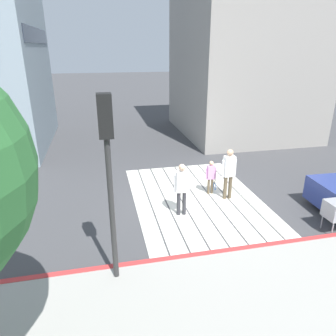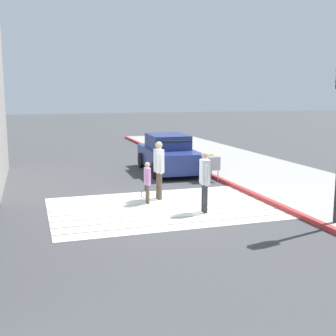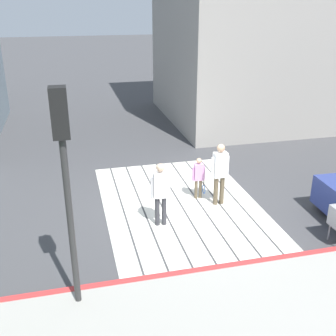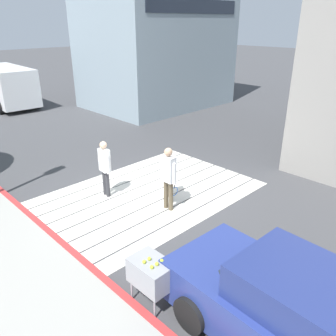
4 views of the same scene
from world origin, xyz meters
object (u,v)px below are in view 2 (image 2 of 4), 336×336
Objects in this scene: pedestrian_adult_trailing at (159,166)px; pedestrian_child_with_racket at (147,181)px; tennis_ball_cart at (209,162)px; pedestrian_adult_lead at (205,177)px; car_parked_near_curb at (168,154)px.

pedestrian_adult_trailing is 0.75m from pedestrian_child_with_racket.
pedestrian_adult_lead is at bearing 65.46° from tennis_ball_cart.
pedestrian_adult_trailing reaches higher than car_parked_near_curb.
car_parked_near_curb is 2.39× the size of pedestrian_adult_trailing.
car_parked_near_curb is 6.56m from pedestrian_adult_lead.
pedestrian_adult_lead is (1.00, 6.47, 0.27)m from car_parked_near_curb.
pedestrian_adult_trailing is at bearing -67.83° from pedestrian_adult_lead.
tennis_ball_cart is 4.18m from pedestrian_child_with_racket.
car_parked_near_curb is 5.53m from pedestrian_child_with_racket.
pedestrian_adult_trailing reaches higher than pedestrian_child_with_racket.
pedestrian_adult_trailing reaches higher than pedestrian_adult_lead.
tennis_ball_cart is 3.53m from pedestrian_adult_trailing.
pedestrian_adult_lead reaches higher than car_parked_near_curb.
pedestrian_adult_lead reaches higher than tennis_ball_cart.
car_parked_near_curb is 4.29× the size of tennis_ball_cart.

